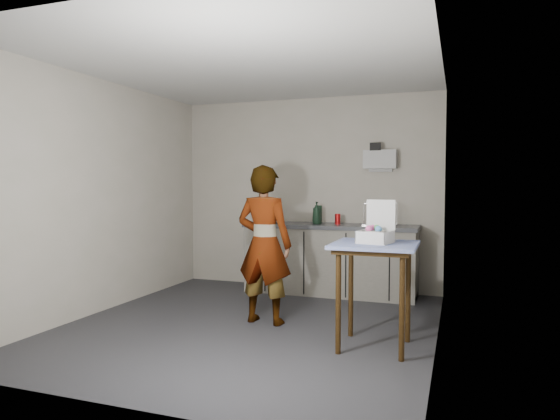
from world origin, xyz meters
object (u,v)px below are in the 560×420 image
(dark_bottle, at_px, (319,214))
(bakery_box, at_px, (376,233))
(paper_towel, at_px, (274,214))
(dish_rack, at_px, (380,220))
(standing_man, at_px, (264,245))
(soda_can, at_px, (338,219))
(soap_bottle, at_px, (317,213))
(kitchen_counter, at_px, (330,261))
(side_table, at_px, (375,257))

(dark_bottle, distance_m, bakery_box, 2.27)
(paper_towel, distance_m, dish_rack, 1.39)
(standing_man, height_order, soda_can, standing_man)
(soap_bottle, height_order, dish_rack, soap_bottle)
(dish_rack, bearing_deg, kitchen_counter, -177.79)
(bakery_box, bearing_deg, dish_rack, 109.20)
(soap_bottle, relative_size, dish_rack, 0.70)
(dish_rack, bearing_deg, bakery_box, -82.55)
(kitchen_counter, height_order, dish_rack, dish_rack)
(dish_rack, bearing_deg, soda_can, -179.12)
(paper_towel, xyz_separation_m, dish_rack, (1.38, 0.13, -0.06))
(soap_bottle, distance_m, bakery_box, 2.21)
(kitchen_counter, height_order, bakery_box, bakery_box)
(soda_can, bearing_deg, kitchen_counter, -170.07)
(soap_bottle, distance_m, dish_rack, 0.82)
(kitchen_counter, relative_size, standing_man, 1.38)
(dark_bottle, height_order, bakery_box, bakery_box)
(soda_can, bearing_deg, dish_rack, 0.88)
(soap_bottle, xyz_separation_m, soda_can, (0.27, 0.05, -0.08))
(soda_can, bearing_deg, soap_bottle, -169.74)
(paper_towel, relative_size, dish_rack, 0.64)
(side_table, relative_size, standing_man, 0.57)
(side_table, height_order, bakery_box, bakery_box)
(paper_towel, bearing_deg, kitchen_counter, 7.69)
(side_table, distance_m, soda_can, 2.15)
(side_table, xyz_separation_m, dish_rack, (-0.26, 2.00, 0.17))
(kitchen_counter, xyz_separation_m, side_table, (0.89, -1.97, 0.38))
(dark_bottle, xyz_separation_m, paper_towel, (-0.58, -0.15, 0.01))
(dark_bottle, xyz_separation_m, dish_rack, (0.80, -0.02, -0.05))
(standing_man, bearing_deg, kitchen_counter, -97.11)
(soap_bottle, relative_size, bakery_box, 0.78)
(kitchen_counter, xyz_separation_m, dark_bottle, (-0.16, 0.05, 0.60))
(soda_can, relative_size, dish_rack, 0.33)
(bakery_box, bearing_deg, standing_man, 173.51)
(dark_bottle, bearing_deg, soap_bottle, -99.54)
(soap_bottle, bearing_deg, dark_bottle, 80.46)
(kitchen_counter, height_order, side_table, side_table)
(soda_can, xyz_separation_m, paper_towel, (-0.84, -0.12, 0.06))
(soda_can, relative_size, paper_towel, 0.51)
(side_table, relative_size, dish_rack, 2.23)
(kitchen_counter, distance_m, paper_towel, 0.97)
(paper_towel, height_order, dish_rack, dish_rack)
(dark_bottle, bearing_deg, standing_man, -94.96)
(side_table, distance_m, bakery_box, 0.20)
(standing_man, xyz_separation_m, soda_can, (0.40, 1.58, 0.17))
(standing_man, bearing_deg, soap_bottle, -90.87)
(standing_man, height_order, dark_bottle, standing_man)
(bakery_box, bearing_deg, dark_bottle, 129.50)
(side_table, height_order, standing_man, standing_man)
(soda_can, xyz_separation_m, bakery_box, (0.80, -1.98, 0.03))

